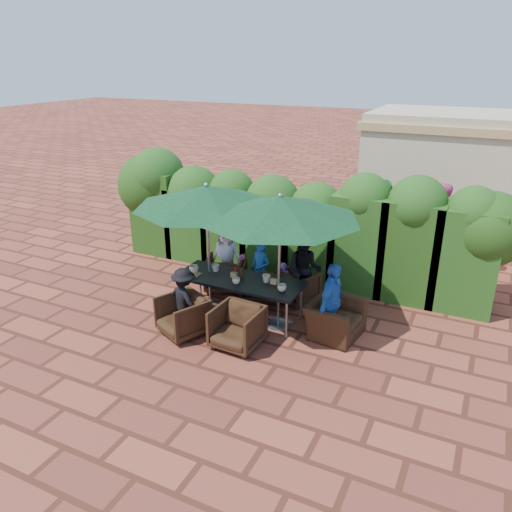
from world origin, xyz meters
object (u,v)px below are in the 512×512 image
at_px(chair_far_mid, 261,280).
at_px(chair_near_right, 237,325).
at_px(chair_far_right, 298,284).
at_px(chair_end_right, 335,313).
at_px(dining_table, 239,283).
at_px(umbrella_left, 206,196).
at_px(chair_near_left, 183,314).
at_px(chair_far_left, 225,272).
at_px(umbrella_right, 280,208).

height_order(chair_far_mid, chair_near_right, chair_near_right).
distance_m(chair_far_right, chair_end_right, 1.41).
distance_m(dining_table, umbrella_left, 1.68).
bearing_deg(chair_far_right, chair_near_right, 104.27).
relative_size(dining_table, chair_far_right, 3.38).
bearing_deg(chair_far_right, chair_far_mid, 39.10).
bearing_deg(chair_near_right, chair_near_left, -174.31).
bearing_deg(chair_far_left, chair_far_mid, 158.78).
relative_size(umbrella_right, chair_end_right, 2.85).
height_order(dining_table, chair_near_right, chair_near_right).
distance_m(umbrella_left, umbrella_right, 1.47).
height_order(umbrella_right, chair_far_right, umbrella_right).
bearing_deg(chair_near_right, chair_far_right, 84.58).
relative_size(chair_far_left, chair_end_right, 0.82).
bearing_deg(dining_table, chair_near_left, -119.87).
distance_m(umbrella_left, chair_far_mid, 2.11).
height_order(dining_table, umbrella_right, umbrella_right).
bearing_deg(chair_far_mid, chair_end_right, 140.03).
height_order(chair_near_left, chair_near_right, chair_near_right).
xyz_separation_m(dining_table, chair_end_right, (1.81, 0.11, -0.26)).
relative_size(umbrella_right, chair_near_left, 3.56).
bearing_deg(chair_end_right, chair_far_left, 80.70).
bearing_deg(chair_far_right, chair_near_left, 79.60).
relative_size(umbrella_right, chair_far_left, 3.49).
distance_m(umbrella_left, chair_near_left, 2.12).
xyz_separation_m(umbrella_left, chair_far_left, (-0.12, 0.82, -1.82)).
height_order(umbrella_left, chair_far_right, umbrella_left).
distance_m(umbrella_left, chair_near_right, 2.37).
relative_size(dining_table, chair_far_left, 3.02).
distance_m(umbrella_right, chair_near_right, 2.07).
height_order(dining_table, chair_far_left, chair_far_left).
xyz_separation_m(dining_table, chair_far_mid, (0.04, 0.83, -0.29)).
xyz_separation_m(dining_table, chair_far_left, (-0.79, 0.87, -0.28)).
distance_m(umbrella_left, chair_far_left, 2.00).
xyz_separation_m(chair_far_left, chair_end_right, (2.60, -0.76, 0.03)).
distance_m(chair_far_left, chair_near_left, 1.90).
xyz_separation_m(chair_near_left, chair_near_right, (1.04, 0.05, 0.01)).
relative_size(chair_far_right, chair_near_left, 0.91).
bearing_deg(umbrella_left, chair_near_right, -42.03).
xyz_separation_m(umbrella_right, chair_near_right, (-0.34, -0.93, -1.82)).
bearing_deg(umbrella_left, dining_table, -4.59).
distance_m(chair_far_left, chair_far_right, 1.55).
bearing_deg(dining_table, chair_far_right, 54.44).
xyz_separation_m(umbrella_right, chair_end_right, (1.01, 0.15, -1.80)).
bearing_deg(umbrella_left, chair_near_left, -85.29).
xyz_separation_m(umbrella_left, chair_far_mid, (0.71, 0.78, -1.83)).
bearing_deg(chair_far_mid, chair_far_left, -20.76).
bearing_deg(chair_end_right, chair_near_right, 135.60).
bearing_deg(chair_far_mid, chair_far_right, 178.84).
bearing_deg(chair_near_right, chair_end_right, 41.30).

